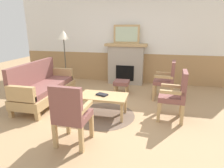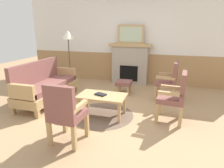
# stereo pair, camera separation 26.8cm
# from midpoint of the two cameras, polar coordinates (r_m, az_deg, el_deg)

# --- Properties ---
(ground_plane) EXTENTS (14.00, 14.00, 0.00)m
(ground_plane) POSITION_cam_midpoint_polar(r_m,az_deg,el_deg) (4.04, -3.03, -8.90)
(ground_plane) COLOR tan
(wall_back) EXTENTS (7.20, 0.14, 2.70)m
(wall_back) POSITION_cam_midpoint_polar(r_m,az_deg,el_deg) (6.20, 3.45, 12.61)
(wall_back) COLOR white
(wall_back) RESTS_ON ground_plane
(fireplace) EXTENTS (1.30, 0.44, 1.28)m
(fireplace) POSITION_cam_midpoint_polar(r_m,az_deg,el_deg) (6.04, 2.95, 6.22)
(fireplace) COLOR #A39989
(fireplace) RESTS_ON ground_plane
(framed_picture) EXTENTS (0.80, 0.04, 0.56)m
(framed_picture) POSITION_cam_midpoint_polar(r_m,az_deg,el_deg) (5.94, 3.09, 14.85)
(framed_picture) COLOR tan
(framed_picture) RESTS_ON fireplace
(couch) EXTENTS (0.70, 1.80, 0.98)m
(couch) POSITION_cam_midpoint_polar(r_m,az_deg,el_deg) (4.77, -21.49, -0.92)
(couch) COLOR tan
(couch) RESTS_ON ground_plane
(coffee_table) EXTENTS (0.96, 0.56, 0.44)m
(coffee_table) POSITION_cam_midpoint_polar(r_m,az_deg,el_deg) (3.82, -4.65, -4.21)
(coffee_table) COLOR tan
(coffee_table) RESTS_ON ground_plane
(round_rug) EXTENTS (1.30, 1.30, 0.01)m
(round_rug) POSITION_cam_midpoint_polar(r_m,az_deg,el_deg) (3.97, -4.53, -9.37)
(round_rug) COLOR brown
(round_rug) RESTS_ON ground_plane
(book_on_table) EXTENTS (0.25, 0.20, 0.03)m
(book_on_table) POSITION_cam_midpoint_polar(r_m,az_deg,el_deg) (3.80, -5.08, -3.23)
(book_on_table) COLOR black
(book_on_table) RESTS_ON coffee_table
(footstool) EXTENTS (0.40, 0.40, 0.36)m
(footstool) POSITION_cam_midpoint_polar(r_m,az_deg,el_deg) (5.15, 1.43, 0.17)
(footstool) COLOR tan
(footstool) RESTS_ON ground_plane
(armchair_near_fireplace) EXTENTS (0.53, 0.53, 0.98)m
(armchair_near_fireplace) POSITION_cam_midpoint_polar(r_m,az_deg,el_deg) (4.82, 14.84, 1.60)
(armchair_near_fireplace) COLOR tan
(armchair_near_fireplace) RESTS_ON ground_plane
(armchair_by_window_left) EXTENTS (0.52, 0.52, 0.98)m
(armchair_by_window_left) POSITION_cam_midpoint_polar(r_m,az_deg,el_deg) (3.76, 16.89, -2.78)
(armchair_by_window_left) COLOR tan
(armchair_by_window_left) RESTS_ON ground_plane
(armchair_front_left) EXTENTS (0.49, 0.49, 0.98)m
(armchair_front_left) POSITION_cam_midpoint_polar(r_m,az_deg,el_deg) (2.90, -15.02, -8.47)
(armchair_front_left) COLOR tan
(armchair_front_left) RESTS_ON ground_plane
(floor_lamp_by_couch) EXTENTS (0.36, 0.36, 1.68)m
(floor_lamp_by_couch) POSITION_cam_midpoint_polar(r_m,az_deg,el_deg) (5.76, -15.79, 13.12)
(floor_lamp_by_couch) COLOR #332D28
(floor_lamp_by_couch) RESTS_ON ground_plane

